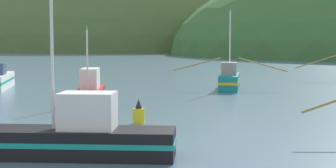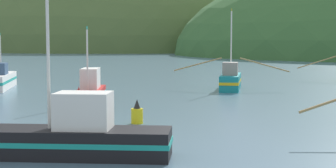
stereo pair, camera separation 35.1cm
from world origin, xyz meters
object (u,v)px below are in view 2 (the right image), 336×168
at_px(fishing_boat_red, 88,93).
at_px(fishing_boat_black, 75,136).
at_px(fishing_boat_teal, 231,80).
at_px(fishing_boat_white, 0,80).
at_px(channel_buoy, 137,114).

relative_size(fishing_boat_red, fishing_boat_black, 1.26).
height_order(fishing_boat_red, fishing_boat_teal, fishing_boat_teal).
bearing_deg(fishing_boat_white, fishing_boat_black, -165.58).
relative_size(fishing_boat_red, channel_buoy, 7.26).
bearing_deg(fishing_boat_red, fishing_boat_white, -140.47).
bearing_deg(fishing_boat_black, channel_buoy, -98.95).
height_order(fishing_boat_white, fishing_boat_teal, fishing_boat_teal).
xyz_separation_m(fishing_boat_red, channel_buoy, (4.50, -8.31, -0.21)).
xyz_separation_m(fishing_boat_red, fishing_boat_white, (-10.60, 10.65, 0.09)).
height_order(fishing_boat_teal, fishing_boat_black, fishing_boat_teal).
relative_size(fishing_boat_red, fishing_boat_white, 1.07).
bearing_deg(fishing_boat_white, channel_buoy, -153.97).
distance_m(fishing_boat_black, channel_buoy, 8.19).
xyz_separation_m(fishing_boat_white, channel_buoy, (15.10, -18.97, -0.31)).
distance_m(fishing_boat_red, fishing_boat_teal, 15.34).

